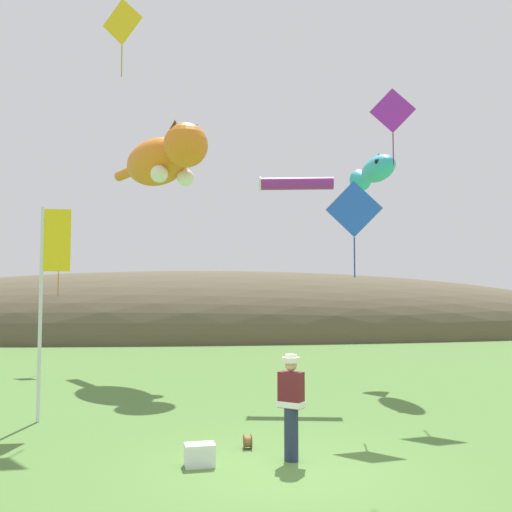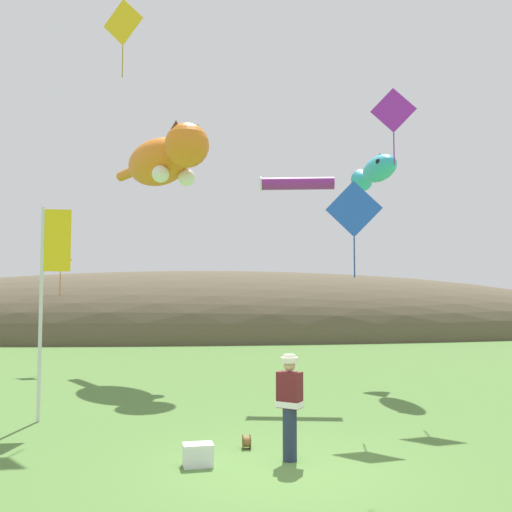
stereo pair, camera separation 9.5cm
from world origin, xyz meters
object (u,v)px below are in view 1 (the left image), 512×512
kite_giant_cat (163,160)px  kite_diamond_violet (393,111)px  kite_diamond_blue (354,210)px  kite_fish_windsock (375,171)px  kite_diamond_gold (122,22)px  festival_attendant (291,403)px  kite_diamond_orange (59,260)px  festival_banner_pole (48,280)px  kite_tube_streamer (295,184)px  picnic_cooler (200,455)px  kite_spool (248,441)px

kite_giant_cat → kite_diamond_violet: kite_diamond_violet is taller
kite_giant_cat → kite_diamond_blue: bearing=-59.5°
kite_giant_cat → kite_fish_windsock: size_ratio=1.92×
kite_giant_cat → kite_diamond_gold: 5.33m
kite_diamond_blue → kite_diamond_gold: bearing=148.3°
festival_attendant → kite_diamond_orange: kite_diamond_orange is taller
festival_banner_pole → kite_diamond_blue: (6.78, -0.85, 1.57)m
kite_giant_cat → kite_tube_streamer: 5.88m
kite_diamond_violet → kite_fish_windsock: bearing=80.5°
kite_diamond_gold → picnic_cooler: bearing=-71.3°
kite_spool → festival_banner_pole: (-4.21, 2.67, 2.99)m
kite_spool → kite_diamond_violet: (4.50, 4.48, 7.75)m
festival_attendant → kite_diamond_orange: bearing=118.1°
kite_spool → kite_fish_windsock: (5.04, 7.68, 6.78)m
kite_tube_streamer → kite_diamond_violet: size_ratio=1.01×
kite_tube_streamer → kite_diamond_orange: size_ratio=1.19×
festival_attendant → kite_diamond_gold: bearing=120.9°
kite_giant_cat → kite_diamond_violet: (6.54, -5.19, 0.33)m
kite_giant_cat → festival_attendant: bearing=-75.6°
festival_attendant → kite_spool: size_ratio=6.98×
kite_spool → kite_fish_windsock: kite_fish_windsock is taller
kite_diamond_gold → kite_diamond_violet: (7.49, -0.78, -2.50)m
festival_banner_pole → kite_diamond_gold: size_ratio=2.12×
kite_diamond_blue → kite_giant_cat: bearing=120.5°
kite_giant_cat → kite_tube_streamer: kite_giant_cat is taller
festival_banner_pole → kite_diamond_gold: bearing=64.8°
kite_diamond_orange → kite_diamond_violet: bearing=-33.9°
festival_banner_pole → kite_giant_cat: bearing=72.8°
picnic_cooler → kite_diamond_gold: (-2.10, 6.22, 10.19)m
kite_giant_cat → kite_diamond_gold: (-0.95, -4.41, 2.83)m
kite_spool → kite_diamond_blue: (2.57, 1.82, 4.56)m
kite_spool → festival_banner_pole: festival_banner_pole is taller
picnic_cooler → festival_banner_pole: size_ratio=0.11×
festival_banner_pole → kite_diamond_orange: 9.05m
picnic_cooler → kite_giant_cat: 12.99m
festival_banner_pole → kite_diamond_blue: bearing=-7.1°
kite_giant_cat → kite_diamond_gold: kite_diamond_gold is taller
kite_giant_cat → kite_diamond_blue: size_ratio=2.67×
festival_banner_pole → kite_diamond_orange: bearing=101.1°
festival_banner_pole → kite_diamond_orange: size_ratio=2.58×
festival_attendant → kite_diamond_violet: 9.54m
kite_fish_windsock → kite_diamond_orange: 11.97m
kite_diamond_orange → kite_spool: bearing=-62.7°
kite_giant_cat → kite_diamond_violet: bearing=-38.4°
kite_tube_streamer → kite_diamond_orange: 10.02m
picnic_cooler → kite_diamond_orange: 14.00m
festival_banner_pole → kite_diamond_gold: kite_diamond_gold is taller
kite_spool → picnic_cooler: picnic_cooler is taller
kite_spool → kite_diamond_orange: (-5.94, 11.50, 3.93)m
kite_spool → kite_diamond_blue: kite_diamond_blue is taller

